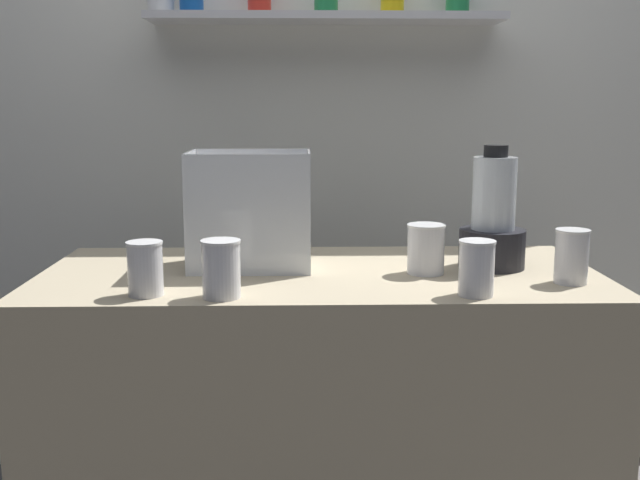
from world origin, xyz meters
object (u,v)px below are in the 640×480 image
object	(u,v)px
juice_cup_pomegranate_left	(221,272)
juice_cup_carrot_middle	(426,251)
juice_cup_orange_far_right	(571,260)
juice_cup_pomegranate_far_left	(145,272)
carrot_display_bin	(253,231)
blender_pitcher	(493,223)
juice_cup_pomegranate_right	(476,272)

from	to	relation	value
juice_cup_pomegranate_left	juice_cup_carrot_middle	xyz separation A→B (m)	(0.48, 0.22, 0.00)
juice_cup_carrot_middle	juice_cup_orange_far_right	xyz separation A→B (m)	(0.32, -0.11, -0.00)
juice_cup_pomegranate_far_left	juice_cup_orange_far_right	size ratio (longest dim) A/B	0.94
carrot_display_bin	blender_pitcher	bearing A→B (deg)	-2.02
juice_cup_pomegranate_far_left	carrot_display_bin	bearing A→B (deg)	52.50
juice_cup_pomegranate_left	juice_cup_carrot_middle	distance (m)	0.53
juice_cup_pomegranate_left	blender_pitcher	bearing A→B (deg)	23.20
juice_cup_pomegranate_right	juice_cup_carrot_middle	bearing A→B (deg)	109.02
juice_cup_pomegranate_left	juice_cup_orange_far_right	xyz separation A→B (m)	(0.81, 0.11, -0.00)
juice_cup_pomegranate_left	juice_cup_pomegranate_right	xyz separation A→B (m)	(0.56, 0.00, -0.00)
blender_pitcher	juice_cup_pomegranate_left	bearing A→B (deg)	-156.80
carrot_display_bin	juice_cup_pomegranate_right	xyz separation A→B (m)	(0.51, -0.30, -0.04)
juice_cup_pomegranate_left	juice_cup_carrot_middle	world-z (taller)	juice_cup_pomegranate_left
juice_cup_pomegranate_far_left	juice_cup_pomegranate_right	xyz separation A→B (m)	(0.73, -0.02, 0.00)
juice_cup_pomegranate_far_left	juice_cup_pomegranate_left	distance (m)	0.17
carrot_display_bin	blender_pitcher	size ratio (longest dim) A/B	0.98
blender_pitcher	juice_cup_carrot_middle	world-z (taller)	blender_pitcher
juice_cup_pomegranate_left	juice_cup_pomegranate_right	distance (m)	0.56
blender_pitcher	juice_cup_pomegranate_right	xyz separation A→B (m)	(-0.11, -0.28, -0.06)
blender_pitcher	juice_cup_pomegranate_left	distance (m)	0.73
juice_cup_pomegranate_left	juice_cup_pomegranate_right	bearing A→B (deg)	0.23
juice_cup_orange_far_right	juice_cup_carrot_middle	bearing A→B (deg)	161.30
juice_cup_pomegranate_far_left	juice_cup_orange_far_right	bearing A→B (deg)	5.15
juice_cup_carrot_middle	juice_cup_orange_far_right	size ratio (longest dim) A/B	0.96
juice_cup_pomegranate_far_left	blender_pitcher	bearing A→B (deg)	17.45
juice_cup_pomegranate_right	juice_cup_orange_far_right	bearing A→B (deg)	23.52
juice_cup_pomegranate_far_left	juice_cup_pomegranate_left	bearing A→B (deg)	-7.65
carrot_display_bin	juice_cup_carrot_middle	bearing A→B (deg)	-11.16
carrot_display_bin	juice_cup_pomegranate_left	xyz separation A→B (m)	(-0.05, -0.31, -0.04)
carrot_display_bin	juice_cup_orange_far_right	size ratio (longest dim) A/B	2.40
blender_pitcher	juice_cup_pomegranate_far_left	size ratio (longest dim) A/B	2.61
juice_cup_carrot_middle	juice_cup_pomegranate_right	world-z (taller)	same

